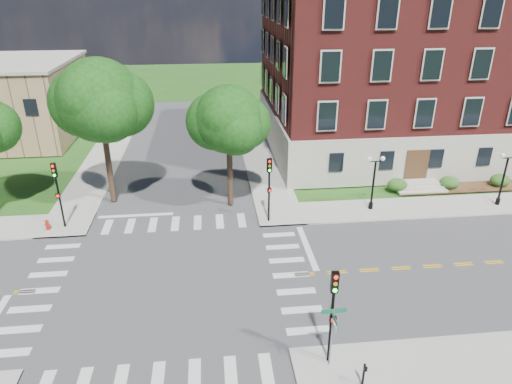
{
  "coord_description": "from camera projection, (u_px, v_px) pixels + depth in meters",
  "views": [
    {
      "loc": [
        2.71,
        -22.23,
        15.76
      ],
      "look_at": [
        5.64,
        5.11,
        3.2
      ],
      "focal_mm": 32.0,
      "sensor_mm": 36.0,
      "label": 1
    }
  ],
  "objects": [
    {
      "name": "main_building",
      "position": [
        422.0,
        66.0,
        45.14
      ],
      "size": [
        30.6,
        22.4,
        16.5
      ],
      "color": "#B9B5A3",
      "rests_on": "ground"
    },
    {
      "name": "crosswalk_east",
      "position": [
        291.0,
        275.0,
        27.09
      ],
      "size": [
        2.2,
        10.2,
        0.02
      ],
      "primitive_type": null,
      "color": "silver",
      "rests_on": "ground"
    },
    {
      "name": "ground",
      "position": [
        169.0,
        283.0,
        26.39
      ],
      "size": [
        160.0,
        160.0,
        0.0
      ],
      "primitive_type": "plane",
      "color": "#285016",
      "rests_on": "ground"
    },
    {
      "name": "street_sign_pole",
      "position": [
        333.0,
        326.0,
        19.69
      ],
      "size": [
        1.1,
        1.1,
        3.1
      ],
      "color": "gray",
      "rests_on": "ground"
    },
    {
      "name": "tree_c",
      "position": [
        100.0,
        101.0,
        32.83
      ],
      "size": [
        6.12,
        6.12,
        11.07
      ],
      "color": "#332619",
      "rests_on": "ground"
    },
    {
      "name": "fire_hydrant",
      "position": [
        47.0,
        225.0,
        31.77
      ],
      "size": [
        0.35,
        0.35,
        0.75
      ],
      "color": "#A6210C",
      "rests_on": "ground"
    },
    {
      "name": "stop_bar_east",
      "position": [
        307.0,
        247.0,
        29.96
      ],
      "size": [
        0.4,
        5.5,
        0.0
      ],
      "primitive_type": "cube",
      "color": "silver",
      "rests_on": "ground"
    },
    {
      "name": "twin_lamp_east",
      "position": [
        504.0,
        176.0,
        34.56
      ],
      "size": [
        1.36,
        0.36,
        4.23
      ],
      "color": "black",
      "rests_on": "ground"
    },
    {
      "name": "sidewalk_ne",
      "position": [
        350.0,
        172.0,
        41.76
      ],
      "size": [
        34.0,
        34.0,
        0.12
      ],
      "color": "#9E9B93",
      "rests_on": "ground"
    },
    {
      "name": "road_ns",
      "position": [
        169.0,
        283.0,
        26.39
      ],
      "size": [
        12.0,
        90.0,
        0.01
      ],
      "primitive_type": "cube",
      "color": "#3D3D3F",
      "rests_on": "ground"
    },
    {
      "name": "traffic_signal_nw",
      "position": [
        57.0,
        187.0,
        31.01
      ],
      "size": [
        0.33,
        0.36,
        4.8
      ],
      "color": "black",
      "rests_on": "ground"
    },
    {
      "name": "shrub_row",
      "position": [
        498.0,
        187.0,
        38.77
      ],
      "size": [
        18.0,
        2.0,
        1.3
      ],
      "primitive_type": null,
      "color": "#254F1A",
      "rests_on": "ground"
    },
    {
      "name": "twin_lamp_west",
      "position": [
        374.0,
        180.0,
        33.88
      ],
      "size": [
        1.36,
        0.36,
        4.23
      ],
      "color": "black",
      "rests_on": "ground"
    },
    {
      "name": "traffic_signal_ne",
      "position": [
        269.0,
        182.0,
        31.82
      ],
      "size": [
        0.38,
        0.45,
        4.8
      ],
      "color": "black",
      "rests_on": "ground"
    },
    {
      "name": "road_ew",
      "position": [
        169.0,
        283.0,
        26.39
      ],
      "size": [
        90.0,
        12.0,
        0.01
      ],
      "primitive_type": "cube",
      "color": "#3D3D3F",
      "rests_on": "ground"
    },
    {
      "name": "push_button_post",
      "position": [
        364.0,
        374.0,
        19.21
      ],
      "size": [
        0.14,
        0.21,
        1.2
      ],
      "color": "black",
      "rests_on": "ground"
    },
    {
      "name": "tree_d",
      "position": [
        229.0,
        120.0,
        32.81
      ],
      "size": [
        4.99,
        4.99,
        9.27
      ],
      "color": "#332619",
      "rests_on": "ground"
    },
    {
      "name": "traffic_signal_se",
      "position": [
        333.0,
        306.0,
        19.54
      ],
      "size": [
        0.33,
        0.36,
        4.8
      ],
      "color": "black",
      "rests_on": "ground"
    }
  ]
}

